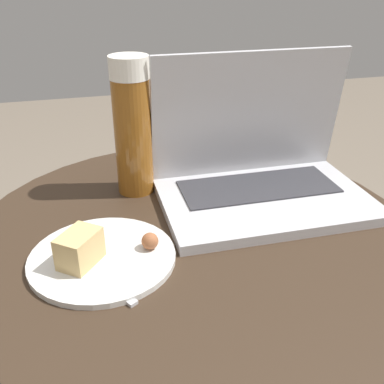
# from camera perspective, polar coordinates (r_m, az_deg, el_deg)

# --- Properties ---
(table) EXTENTS (0.74, 0.74, 0.58)m
(table) POSITION_cam_1_polar(r_m,az_deg,el_deg) (0.82, 0.05, -12.09)
(table) COLOR #515156
(table) RESTS_ON ground_plane
(laptop) EXTENTS (0.37, 0.25, 0.26)m
(laptop) POSITION_cam_1_polar(r_m,az_deg,el_deg) (0.83, 8.54, 2.73)
(laptop) COLOR silver
(laptop) RESTS_ON table
(beer_glass) EXTENTS (0.07, 0.07, 0.25)m
(beer_glass) POSITION_cam_1_polar(r_m,az_deg,el_deg) (0.83, -7.55, 8.18)
(beer_glass) COLOR brown
(beer_glass) RESTS_ON table
(snack_plate) EXTENTS (0.22, 0.22, 0.06)m
(snack_plate) POSITION_cam_1_polar(r_m,az_deg,el_deg) (0.68, -11.75, -7.78)
(snack_plate) COLOR silver
(snack_plate) RESTS_ON table
(fork) EXTENTS (0.10, 0.16, 0.00)m
(fork) POSITION_cam_1_polar(r_m,az_deg,el_deg) (0.67, -12.92, -9.55)
(fork) COLOR silver
(fork) RESTS_ON table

